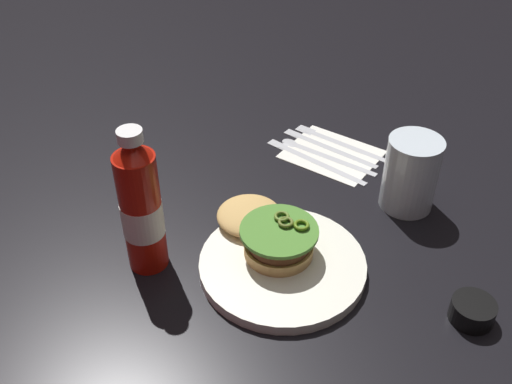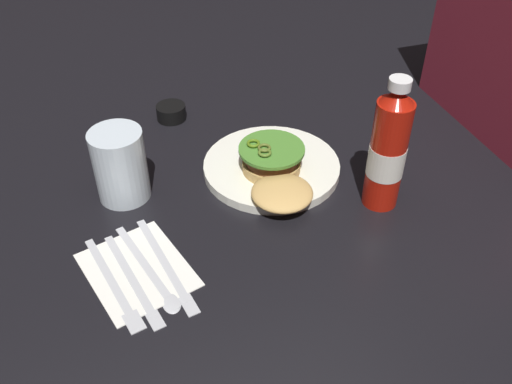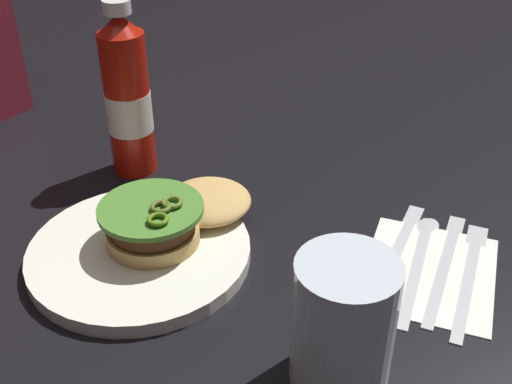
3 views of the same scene
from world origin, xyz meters
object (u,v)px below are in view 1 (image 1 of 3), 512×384
Objects in this scene: steak_knife at (324,144)px; butter_knife at (309,157)px; water_glass at (411,174)px; condiment_cup at (472,311)px; burger_sandwich at (268,231)px; spoon_utensil at (314,150)px; dinner_plate at (282,265)px; napkin at (332,154)px; fork_utensil at (334,139)px; ketchup_bottle at (141,208)px.

butter_knife is (-0.01, 0.05, -0.00)m from steak_knife.
condiment_cup is at bearing 150.00° from water_glass.
burger_sandwich is 0.30m from steak_knife.
spoon_utensil is (0.42, -0.11, -0.01)m from condiment_cup.
napkin is at bearing -58.14° from dinner_plate.
condiment_cup is at bearing 161.49° from napkin.
ketchup_bottle is at bearing 97.72° from fork_utensil.
condiment_cup is 0.36× the size of napkin.
spoon_utensil is (0.19, -0.24, -0.00)m from dinner_plate.
water_glass is at bearing -176.44° from spoon_utensil.
water_glass is 0.22m from steak_knife.
burger_sandwich is 0.83× the size of ketchup_bottle.
spoon_utensil is (-0.00, 0.03, -0.00)m from steak_knife.
ketchup_bottle is 1.17× the size of spoon_utensil.
condiment_cup reaches higher than butter_knife.
fork_utensil is at bearing -11.45° from water_glass.
burger_sandwich is at bearing 76.14° from water_glass.
butter_knife is (-0.01, 0.08, 0.00)m from fork_utensil.
dinner_plate is at bearing 121.86° from napkin.
steak_knife is at bearing -82.67° from spoon_utensil.
steak_knife reaches higher than napkin.
ketchup_bottle reaches higher than steak_knife.
steak_knife is at bearing -4.26° from water_glass.
burger_sandwich is at bearing -12.61° from dinner_plate.
steak_knife is (0.19, -0.27, -0.00)m from dinner_plate.
dinner_plate is 0.31m from spoon_utensil.
dinner_plate is at bearing 129.06° from butter_knife.
steak_knife is (0.42, -0.14, -0.01)m from condiment_cup.
dinner_plate reaches higher than steak_knife.
spoon_utensil is at bearing -58.46° from burger_sandwich.
ketchup_bottle is 0.46m from fork_utensil.
water_glass is 0.62× the size of steak_knife.
steak_knife is 0.03m from spoon_utensil.
burger_sandwich reaches higher than butter_knife.
burger_sandwich reaches higher than dinner_plate.
fork_utensil is 1.02× the size of spoon_utensil.
water_glass reaches higher than napkin.
water_glass is at bearing -110.47° from ketchup_bottle.
condiment_cup is (-0.27, -0.12, -0.02)m from burger_sandwich.
dinner_plate is 1.29× the size of burger_sandwich.
condiment_cup is at bearing -142.60° from ketchup_bottle.
napkin is (0.39, -0.13, -0.01)m from condiment_cup.
condiment_cup is 0.44m from steak_knife.
condiment_cup is (-0.21, 0.12, -0.05)m from water_glass.
condiment_cup is (-0.23, -0.13, 0.01)m from dinner_plate.
steak_knife is at bearing -60.68° from burger_sandwich.
condiment_cup is at bearing 158.61° from fork_utensil.
water_glass is at bearing 177.32° from napkin.
napkin is at bearing -140.15° from spoon_utensil.
napkin is 0.76× the size of butter_knife.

